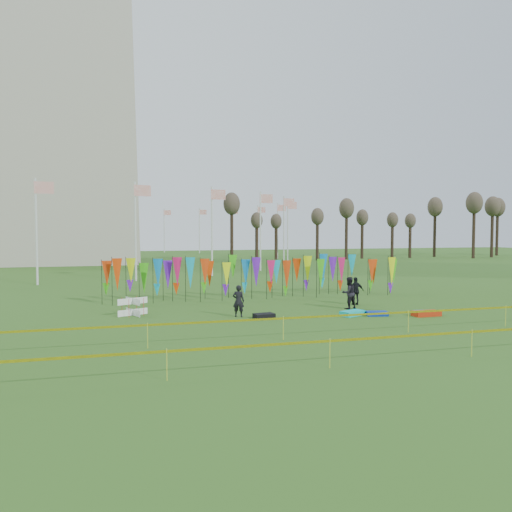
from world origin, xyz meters
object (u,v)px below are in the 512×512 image
object	(u,v)px
kite_bag_blue	(377,314)
person_mid	(349,293)
kite_bag_black	(264,316)
box_kite	(133,307)
kite_bag_red	(426,313)
person_right	(356,291)
kite_bag_turquoise	(352,313)
kite_bag_teal	(425,313)
person_left	(238,301)

from	to	relation	value
kite_bag_blue	person_mid	bearing A→B (deg)	99.69
person_mid	kite_bag_black	size ratio (longest dim) A/B	1.76
box_kite	kite_bag_red	world-z (taller)	box_kite
box_kite	kite_bag_blue	distance (m)	11.79
box_kite	person_mid	world-z (taller)	person_mid
person_right	kite_bag_red	world-z (taller)	person_right
person_mid	kite_bag_red	size ratio (longest dim) A/B	1.26
person_mid	kite_bag_turquoise	distance (m)	2.22
person_mid	kite_bag_teal	distance (m)	3.92
kite_bag_red	kite_bag_blue	bearing A→B (deg)	163.16
person_mid	kite_bag_blue	bearing A→B (deg)	89.85
person_mid	person_left	bearing A→B (deg)	-2.34
kite_bag_teal	kite_bag_red	bearing A→B (deg)	-117.96
person_right	kite_bag_turquoise	bearing A→B (deg)	65.34
person_left	kite_bag_blue	distance (m)	6.71
person_right	kite_bag_red	bearing A→B (deg)	115.96
person_mid	kite_bag_turquoise	bearing A→B (deg)	59.15
box_kite	kite_bag_turquoise	world-z (taller)	box_kite
kite_bag_turquoise	kite_bag_blue	size ratio (longest dim) A/B	1.23
kite_bag_turquoise	kite_bag_black	world-z (taller)	kite_bag_turquoise
box_kite	kite_bag_blue	bearing A→B (deg)	-15.54
person_left	kite_bag_teal	world-z (taller)	person_left
person_left	person_right	size ratio (longest dim) A/B	0.99
person_left	person_mid	distance (m)	6.18
kite_bag_red	kite_bag_black	xyz separation A→B (m)	(-7.70, 1.51, -0.01)
person_left	kite_bag_red	world-z (taller)	person_left
kite_bag_black	kite_bag_red	bearing A→B (deg)	-11.07
kite_bag_black	kite_bag_turquoise	bearing A→B (deg)	-6.88
kite_bag_turquoise	kite_bag_teal	size ratio (longest dim) A/B	1.21
box_kite	kite_bag_black	distance (m)	6.37
person_left	person_right	bearing A→B (deg)	-140.97
kite_bag_teal	kite_bag_blue	bearing A→B (deg)	172.68
kite_bag_blue	kite_bag_black	size ratio (longest dim) A/B	1.05
kite_bag_blue	kite_bag_black	xyz separation A→B (m)	(-5.43, 0.82, 0.01)
kite_bag_black	kite_bag_teal	size ratio (longest dim) A/B	0.94
person_right	kite_bag_black	world-z (taller)	person_right
kite_bag_turquoise	person_mid	bearing A→B (deg)	68.99
person_mid	kite_bag_teal	world-z (taller)	person_mid
person_left	kite_bag_turquoise	xyz separation A→B (m)	(5.37, -1.16, -0.64)
box_kite	kite_bag_blue	xyz separation A→B (m)	(11.35, -3.16, -0.33)
person_mid	kite_bag_blue	xyz separation A→B (m)	(0.39, -2.27, -0.73)
person_left	kite_bag_turquoise	bearing A→B (deg)	-168.90
kite_bag_teal	person_right	bearing A→B (deg)	115.78
person_left	kite_bag_blue	world-z (taller)	person_left
person_right	kite_bag_red	xyz separation A→B (m)	(1.64, -4.16, -0.65)
person_left	kite_bag_black	size ratio (longest dim) A/B	1.60
person_left	kite_bag_red	distance (m)	9.06
person_mid	person_right	bearing A→B (deg)	-139.89
person_right	kite_bag_black	size ratio (longest dim) A/B	1.61
kite_bag_blue	kite_bag_red	bearing A→B (deg)	-16.84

